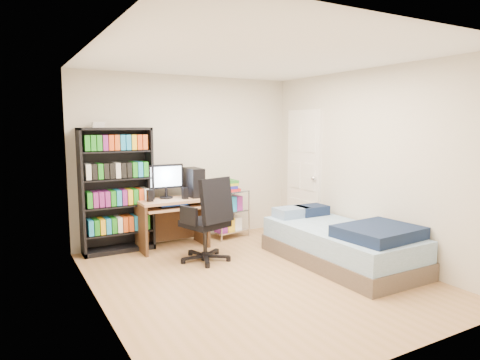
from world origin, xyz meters
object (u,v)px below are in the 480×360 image
media_shelf (117,189)px  computer_desk (177,202)px  office_chair (207,235)px  bed (342,243)px

media_shelf → computer_desk: size_ratio=1.49×
media_shelf → office_chair: size_ratio=1.62×
media_shelf → computer_desk: 0.86m
computer_desk → bed: computer_desk is taller
computer_desk → bed: size_ratio=0.57×
computer_desk → office_chair: computer_desk is taller
media_shelf → computer_desk: (0.81, -0.17, -0.24)m
office_chair → bed: office_chair is taller
media_shelf → computer_desk: bearing=-11.9°
computer_desk → bed: (1.53, -1.78, -0.39)m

